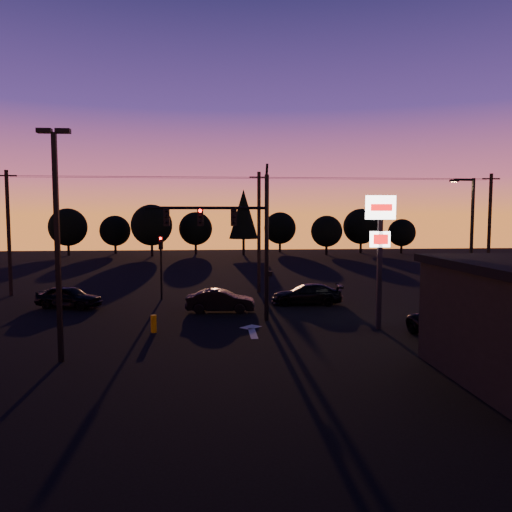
# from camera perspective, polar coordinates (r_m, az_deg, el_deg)

# --- Properties ---
(ground) EXTENTS (120.00, 120.00, 0.00)m
(ground) POSITION_cam_1_polar(r_m,az_deg,el_deg) (23.83, -1.38, -9.44)
(ground) COLOR black
(ground) RESTS_ON ground
(lane_arrow) EXTENTS (1.20, 3.10, 0.01)m
(lane_arrow) POSITION_cam_1_polar(r_m,az_deg,el_deg) (25.48, -0.48, -8.49)
(lane_arrow) COLOR beige
(lane_arrow) RESTS_ON ground
(traffic_signal_mast) EXTENTS (6.79, 0.52, 8.58)m
(traffic_signal_mast) POSITION_cam_1_polar(r_m,az_deg,el_deg) (27.10, -2.13, 2.83)
(traffic_signal_mast) COLOR black
(traffic_signal_mast) RESTS_ON ground
(secondary_signal) EXTENTS (0.30, 0.31, 4.35)m
(secondary_signal) POSITION_cam_1_polar(r_m,az_deg,el_deg) (34.86, -10.81, -0.24)
(secondary_signal) COLOR black
(secondary_signal) RESTS_ON ground
(parking_lot_light) EXTENTS (1.25, 0.30, 9.14)m
(parking_lot_light) POSITION_cam_1_polar(r_m,az_deg,el_deg) (20.97, -21.80, 2.85)
(parking_lot_light) COLOR black
(parking_lot_light) RESTS_ON ground
(pylon_sign) EXTENTS (1.50, 0.28, 6.80)m
(pylon_sign) POSITION_cam_1_polar(r_m,az_deg,el_deg) (25.98, 14.00, 2.57)
(pylon_sign) COLOR black
(pylon_sign) RESTS_ON ground
(streetlight) EXTENTS (1.55, 0.35, 8.00)m
(streetlight) POSITION_cam_1_polar(r_m,az_deg,el_deg) (32.45, 23.28, 1.86)
(streetlight) COLOR black
(streetlight) RESTS_ON ground
(utility_pole_0) EXTENTS (1.40, 0.26, 9.00)m
(utility_pole_0) POSITION_cam_1_polar(r_m,az_deg,el_deg) (39.84, -26.42, 2.46)
(utility_pole_0) COLOR black
(utility_pole_0) RESTS_ON ground
(utility_pole_1) EXTENTS (1.40, 0.26, 9.00)m
(utility_pole_1) POSITION_cam_1_polar(r_m,az_deg,el_deg) (37.24, 0.34, 2.83)
(utility_pole_1) COLOR black
(utility_pole_1) RESTS_ON ground
(utility_pole_2) EXTENTS (1.40, 0.26, 9.00)m
(utility_pole_2) POSITION_cam_1_polar(r_m,az_deg,el_deg) (42.83, 25.10, 2.63)
(utility_pole_2) COLOR black
(utility_pole_2) RESTS_ON ground
(power_wires) EXTENTS (36.00, 1.22, 0.07)m
(power_wires) POSITION_cam_1_polar(r_m,az_deg,el_deg) (37.32, 0.34, 8.94)
(power_wires) COLOR black
(power_wires) RESTS_ON ground
(bollard) EXTENTS (0.29, 0.29, 0.87)m
(bollard) POSITION_cam_1_polar(r_m,az_deg,el_deg) (25.48, -11.61, -7.59)
(bollard) COLOR #CD8C02
(bollard) RESTS_ON ground
(tree_0) EXTENTS (5.36, 5.36, 6.74)m
(tree_0) POSITION_cam_1_polar(r_m,az_deg,el_deg) (75.92, -20.70, 3.10)
(tree_0) COLOR black
(tree_0) RESTS_ON ground
(tree_1) EXTENTS (4.54, 4.54, 5.71)m
(tree_1) POSITION_cam_1_polar(r_m,az_deg,el_deg) (77.48, -15.81, 2.79)
(tree_1) COLOR black
(tree_1) RESTS_ON ground
(tree_2) EXTENTS (5.77, 5.78, 7.26)m
(tree_2) POSITION_cam_1_polar(r_m,az_deg,el_deg) (71.59, -11.85, 3.48)
(tree_2) COLOR black
(tree_2) RESTS_ON ground
(tree_3) EXTENTS (4.95, 4.95, 6.22)m
(tree_3) POSITION_cam_1_polar(r_m,az_deg,el_deg) (75.14, -6.92, 3.12)
(tree_3) COLOR black
(tree_3) RESTS_ON ground
(tree_4) EXTENTS (4.18, 4.18, 9.50)m
(tree_4) POSITION_cam_1_polar(r_m,az_deg,el_deg) (72.20, -1.44, 4.82)
(tree_4) COLOR black
(tree_4) RESTS_ON ground
(tree_5) EXTENTS (4.95, 4.95, 6.22)m
(tree_5) POSITION_cam_1_polar(r_m,az_deg,el_deg) (77.79, 2.76, 3.20)
(tree_5) COLOR black
(tree_5) RESTS_ON ground
(tree_6) EXTENTS (4.54, 4.54, 5.71)m
(tree_6) POSITION_cam_1_polar(r_m,az_deg,el_deg) (72.98, 8.07, 2.81)
(tree_6) COLOR black
(tree_6) RESTS_ON ground
(tree_7) EXTENTS (5.36, 5.36, 6.74)m
(tree_7) POSITION_cam_1_polar(r_m,az_deg,el_deg) (77.40, 11.92, 3.33)
(tree_7) COLOR black
(tree_7) RESTS_ON ground
(tree_8) EXTENTS (4.12, 4.12, 5.19)m
(tree_8) POSITION_cam_1_polar(r_m,az_deg,el_deg) (78.45, 16.32, 2.57)
(tree_8) COLOR black
(tree_8) RESTS_ON ground
(car_left) EXTENTS (4.42, 2.92, 1.40)m
(car_left) POSITION_cam_1_polar(r_m,az_deg,el_deg) (33.46, -20.62, -4.39)
(car_left) COLOR black
(car_left) RESTS_ON ground
(car_mid) EXTENTS (4.19, 1.73, 1.35)m
(car_mid) POSITION_cam_1_polar(r_m,az_deg,el_deg) (30.14, -4.08, -5.13)
(car_mid) COLOR black
(car_mid) RESTS_ON ground
(car_right) EXTENTS (4.74, 2.28, 1.33)m
(car_right) POSITION_cam_1_polar(r_m,az_deg,el_deg) (32.77, 5.82, -4.36)
(car_right) COLOR black
(car_right) RESTS_ON ground
(suv_parked) EXTENTS (3.00, 4.86, 1.25)m
(suv_parked) POSITION_cam_1_polar(r_m,az_deg,el_deg) (25.12, 21.30, -7.55)
(suv_parked) COLOR black
(suv_parked) RESTS_ON ground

